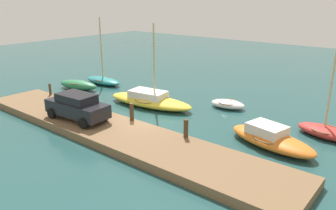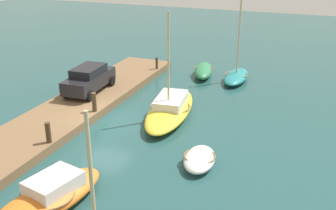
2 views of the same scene
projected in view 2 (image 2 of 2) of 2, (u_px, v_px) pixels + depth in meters
name	position (u px, v px, depth m)	size (l,w,h in m)	color
ground_plane	(105.00, 121.00, 22.46)	(84.00, 84.00, 0.00)	#234C4C
dock_platform	(70.00, 111.00, 23.14)	(22.30, 3.73, 0.46)	brown
sailboat_yellow	(170.00, 108.00, 22.91)	(7.05, 3.12, 6.00)	gold
dinghy_white	(199.00, 159.00, 17.85)	(2.66, 1.71, 0.59)	white
rowboat_teal	(236.00, 76.00, 28.81)	(4.07, 1.64, 5.96)	teal
motorboat_orange	(49.00, 196.00, 14.93)	(5.37, 3.04, 1.16)	orange
rowboat_green	(203.00, 71.00, 29.93)	(3.97, 2.13, 0.79)	#2D7A4C
mooring_post_west	(157.00, 63.00, 30.00)	(0.18, 0.18, 0.88)	#47331E
mooring_post_mid_west	(94.00, 102.00, 22.33)	(0.25, 0.25, 1.09)	#47331E
mooring_post_mid_east	(48.00, 133.00, 18.82)	(0.25, 0.25, 1.01)	#47331E
parked_car	(89.00, 79.00, 25.23)	(4.31, 2.07, 1.63)	black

